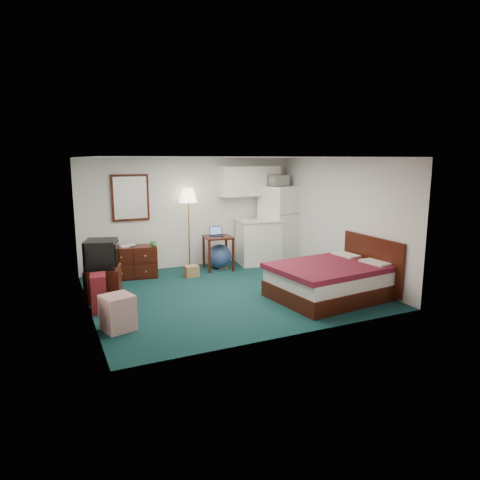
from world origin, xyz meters
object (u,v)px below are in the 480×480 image
kitchen_counter (259,242)px  bed (329,282)px  floor_lamp (189,229)px  dresser (133,262)px  tv_stand (103,284)px  suitcase (99,293)px  fridge (279,224)px  desk (218,253)px

kitchen_counter → bed: bearing=-82.6°
floor_lamp → dresser: bearing=-167.4°
tv_stand → suitcase: suitcase is taller
floor_lamp → tv_stand: 2.68m
dresser → suitcase: (-0.91, -1.83, -0.02)m
floor_lamp → suitcase: (-2.25, -2.13, -0.60)m
dresser → tv_stand: 1.45m
fridge → suitcase: fridge is taller
desk → kitchen_counter: 1.10m
desk → fridge: size_ratio=0.42×
dresser → desk: desk is taller
bed → tv_stand: (-3.69, 1.60, -0.01)m
dresser → desk: (1.89, -0.11, 0.05)m
bed → tv_stand: bearing=150.7°
fridge → tv_stand: bearing=-179.6°
desk → kitchen_counter: (1.08, 0.10, 0.13)m
floor_lamp → tv_stand: size_ratio=2.86×
bed → tv_stand: size_ratio=3.00×
suitcase → kitchen_counter: bearing=31.8°
kitchen_counter → floor_lamp: bearing=177.5°
floor_lamp → desk: floor_lamp is taller
kitchen_counter → bed: 2.84m
floor_lamp → kitchen_counter: (1.63, -0.31, -0.40)m
fridge → tv_stand: (-4.33, -1.32, -0.62)m
dresser → floor_lamp: floor_lamp is taller
dresser → suitcase: bearing=-108.3°
dresser → kitchen_counter: (2.97, -0.01, 0.18)m
dresser → desk: 1.89m
dresser → tv_stand: size_ratio=1.55×
desk → bed: 2.92m
floor_lamp → tv_stand: floor_lamp is taller
kitchen_counter → bed: size_ratio=0.54×
kitchen_counter → fridge: bearing=17.4°
floor_lamp → fridge: (2.23, -0.21, 0.01)m
dresser → floor_lamp: bearing=20.7°
bed → tv_stand: bed is taller
desk → tv_stand: size_ratio=1.20×
dresser → floor_lamp: 1.49m
kitchen_counter → desk: bearing=-166.4°
floor_lamp → fridge: bearing=-5.5°
desk → suitcase: bearing=-141.8°
kitchen_counter → tv_stand: size_ratio=1.61×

